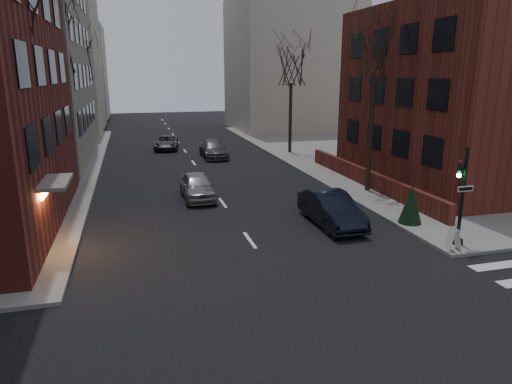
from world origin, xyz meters
The scene contains 20 objects.
sidewalk_far_right centered at (29.00, 30.00, 0.07)m, with size 44.00×44.00×0.15m, color gray.
building_right_brick centered at (16.50, 19.00, 5.50)m, with size 12.00×14.00×11.00m, color maroon.
low_wall_right centered at (9.30, 19.00, 0.65)m, with size 0.35×16.00×1.00m, color maroon.
building_distant_la centered at (-15.00, 55.00, 9.00)m, with size 14.00×16.00×18.00m, color #B5AD99.
building_distant_ra centered at (15.00, 50.00, 8.00)m, with size 14.00×14.00×16.00m, color #B5AD99.
building_distant_lb centered at (-13.00, 72.00, 7.00)m, with size 10.00×12.00×14.00m, color #B5AD99.
traffic_signal centered at (7.94, 8.99, 1.91)m, with size 0.76×0.44×4.00m.
tree_left_a centered at (-8.80, 14.00, 8.47)m, with size 4.18×4.18×10.26m.
tree_left_b centered at (-8.80, 26.00, 8.91)m, with size 4.40×4.40×10.80m.
tree_left_c centered at (-8.80, 40.00, 8.03)m, with size 3.96×3.96×9.72m.
tree_right_a centered at (8.80, 18.00, 8.03)m, with size 3.96×3.96×9.72m.
tree_right_b centered at (8.80, 32.00, 7.59)m, with size 3.74×3.74×9.18m.
streetlamp_near centered at (-8.20, 22.00, 4.24)m, with size 0.36×0.36×6.28m.
streetlamp_far centered at (-8.20, 42.00, 4.24)m, with size 0.36×0.36×6.28m.
parked_sedan centered at (4.18, 12.99, 0.77)m, with size 1.64×4.70×1.55m, color black.
car_lane_silver centered at (-1.20, 19.29, 0.73)m, with size 1.73×4.29×1.46m, color gray.
car_lane_gray centered at (1.99, 31.98, 0.71)m, with size 2.00×4.91×1.43m, color #45454A.
car_lane_far centered at (-1.54, 37.33, 0.63)m, with size 2.10×4.56×1.27m, color #39393D.
sandwich_board centered at (7.38, 8.50, 0.59)m, with size 0.39×0.55×0.88m, color white.
evergreen_shrub centered at (7.67, 11.88, 1.04)m, with size 1.07×1.07×1.78m, color #173116.
Camera 1 is at (-4.55, -5.77, 6.92)m, focal length 32.00 mm.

